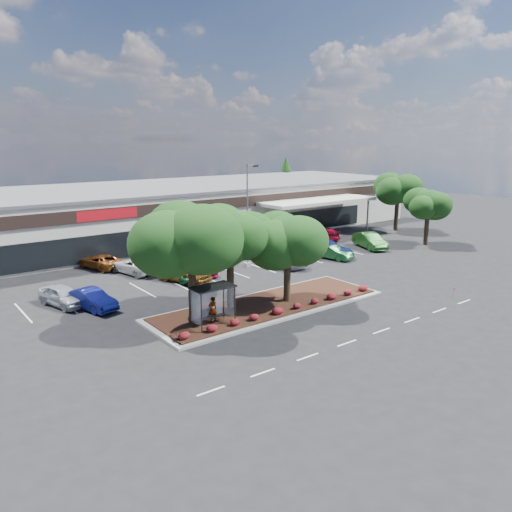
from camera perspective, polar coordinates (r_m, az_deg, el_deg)
ground at (r=34.91m, az=8.16°, el=-6.83°), size 160.00×160.00×0.00m
retail_store at (r=62.07m, az=-14.62°, el=4.71°), size 80.40×25.20×6.25m
landscape_island at (r=36.39m, az=1.43°, el=-5.64°), size 18.00×6.00×0.26m
lane_markings at (r=42.38m, az=-2.05°, el=-3.07°), size 33.12×20.06×0.01m
shrub_row at (r=34.74m, az=3.62°, el=-5.92°), size 17.00×0.80×0.50m
bus_shelter at (r=31.85m, az=-5.11°, el=-4.34°), size 2.75×1.55×2.59m
island_tree_west at (r=32.38m, az=-7.39°, el=-0.62°), size 7.20×7.20×7.89m
island_tree_mid at (r=34.83m, az=-2.98°, el=-0.02°), size 6.60×6.60×7.32m
island_tree_east at (r=36.15m, az=3.62°, el=-0.20°), size 5.80×5.80×6.50m
tree_east_near at (r=60.10m, az=19.00°, el=4.25°), size 5.60×5.60×6.51m
tree_east_far at (r=68.65m, az=15.83°, el=5.97°), size 6.40×6.40×7.62m
conifer_north_east at (r=88.52m, az=3.42°, el=8.42°), size 3.96×3.96×9.00m
person_waiting at (r=32.72m, az=-4.97°, el=-6.08°), size 0.62×0.41×1.68m
light_pole at (r=46.81m, az=-0.90°, el=3.88°), size 1.43×0.63×9.69m
survey_stake at (r=40.31m, az=21.64°, el=-3.90°), size 0.08×0.14×1.04m
car_0 at (r=39.09m, az=-21.22°, el=-4.25°), size 2.86×4.74×1.51m
car_1 at (r=37.62m, az=-18.30°, el=-4.73°), size 2.68×4.68×1.46m
car_2 at (r=42.92m, az=-8.26°, el=-1.81°), size 3.76×5.43×1.72m
car_3 at (r=43.67m, az=-7.84°, el=-1.78°), size 3.33×5.28×1.36m
car_4 at (r=45.47m, az=-7.03°, el=-0.94°), size 2.77×5.93×1.67m
car_5 at (r=48.02m, az=3.31°, el=-0.17°), size 3.35×5.92×1.56m
car_6 at (r=51.13m, az=8.72°, el=0.40°), size 2.25×4.32×1.36m
car_7 at (r=52.20m, az=8.18°, el=0.86°), size 3.74×6.14×1.66m
car_8 at (r=56.96m, az=12.86°, el=1.72°), size 3.51×5.47×1.70m
car_10 at (r=49.10m, az=-17.36°, el=-0.60°), size 3.51×5.27×1.34m
car_11 at (r=46.57m, az=-13.72°, el=-1.05°), size 3.39×5.50×1.42m
car_12 at (r=49.81m, az=-9.82°, el=0.12°), size 2.75×5.59×1.53m
car_13 at (r=49.75m, az=-5.58°, el=0.19°), size 2.22×4.44×1.45m
car_14 at (r=53.07m, az=-1.69°, el=1.05°), size 2.32×4.96×1.40m
car_15 at (r=59.19m, az=1.58°, el=2.47°), size 4.57×6.67×1.69m
car_16 at (r=61.24m, az=8.00°, el=2.56°), size 3.48×5.15×1.39m
car_17 at (r=61.79m, az=5.35°, el=2.76°), size 2.09×4.38×1.45m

